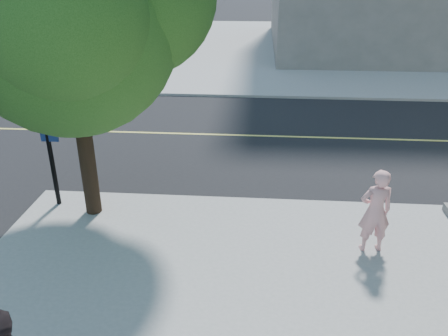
{
  "coord_description": "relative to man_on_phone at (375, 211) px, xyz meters",
  "views": [
    {
      "loc": [
        4.16,
        -9.5,
        5.28
      ],
      "look_at": [
        3.48,
        -0.9,
        1.3
      ],
      "focal_mm": 36.27,
      "sensor_mm": 36.0,
      "label": 1
    }
  ],
  "objects": [
    {
      "name": "man_on_phone",
      "position": [
        0.0,
        0.0,
        0.0
      ],
      "size": [
        0.68,
        0.49,
        1.71
      ],
      "primitive_type": "imported",
      "rotation": [
        0.0,
        0.0,
        3.28
      ],
      "color": "pink",
      "rests_on": "sidewalk_se"
    },
    {
      "name": "ground",
      "position": [
        -6.42,
        1.91,
        -0.98
      ],
      "size": [
        140.0,
        140.0,
        0.0
      ],
      "primitive_type": "plane",
      "color": "black",
      "rests_on": "ground"
    },
    {
      "name": "road_ew",
      "position": [
        -6.42,
        6.41,
        -0.97
      ],
      "size": [
        140.0,
        9.0,
        0.01
      ],
      "primitive_type": "cube",
      "color": "black",
      "rests_on": "ground"
    },
    {
      "name": "sidewalk_ne",
      "position": [
        7.08,
        23.41,
        -0.92
      ],
      "size": [
        29.0,
        25.0,
        0.12
      ],
      "primitive_type": "cube",
      "color": "#9B9B9B",
      "rests_on": "ground"
    }
  ]
}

